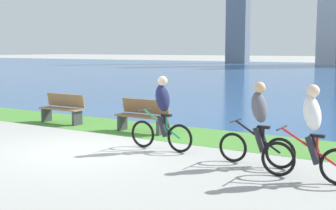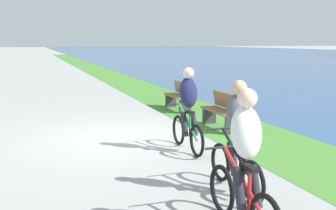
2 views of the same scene
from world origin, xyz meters
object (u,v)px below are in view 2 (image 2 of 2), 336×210
object	(u,v)px
bench_near_path	(222,111)
bench_far_along_path	(179,96)
cyclist_lead	(188,110)
cyclist_trailing	(237,137)
cyclist_distant_rear	(245,162)

from	to	relation	value
bench_near_path	bench_far_along_path	xyz separation A→B (m)	(-2.97, -0.04, 0.00)
bench_near_path	bench_far_along_path	bearing A→B (deg)	-179.29
cyclist_lead	bench_near_path	world-z (taller)	cyclist_lead
cyclist_trailing	bench_near_path	xyz separation A→B (m)	(-4.00, 1.77, -0.38)
bench_far_along_path	cyclist_lead	bearing A→B (deg)	-18.60
cyclist_lead	bench_near_path	size ratio (longest dim) A/B	1.12
cyclist_distant_rear	bench_near_path	xyz separation A→B (m)	(-5.14, 2.30, -0.38)
cyclist_trailing	cyclist_distant_rear	bearing A→B (deg)	-24.92
cyclist_lead	cyclist_trailing	bearing A→B (deg)	-4.15
cyclist_trailing	bench_near_path	world-z (taller)	cyclist_trailing
cyclist_lead	bench_far_along_path	bearing A→B (deg)	161.40
cyclist_trailing	bench_near_path	size ratio (longest dim) A/B	1.09
cyclist_distant_rear	bench_near_path	size ratio (longest dim) A/B	1.11
cyclist_trailing	bench_far_along_path	xyz separation A→B (m)	(-6.97, 1.73, -0.38)
cyclist_trailing	bench_far_along_path	distance (m)	7.20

